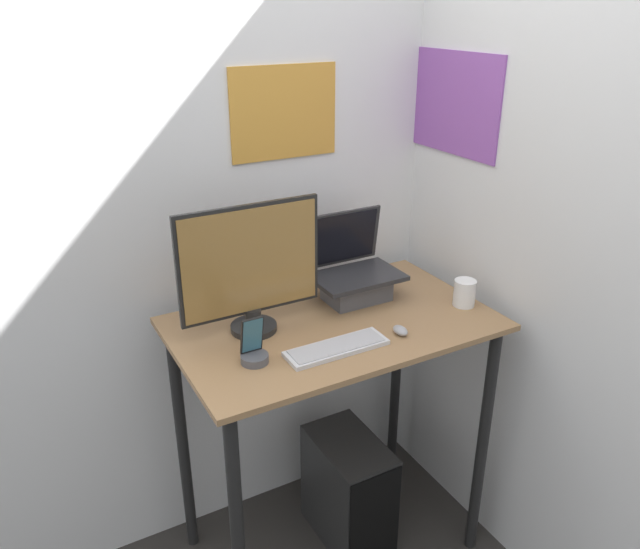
% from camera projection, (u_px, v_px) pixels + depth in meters
% --- Properties ---
extents(wall_back, '(6.00, 0.06, 2.60)m').
position_uv_depth(wall_back, '(278.00, 200.00, 2.26)').
color(wall_back, silver).
rests_on(wall_back, ground_plane).
extents(wall_side_right, '(0.06, 6.00, 2.60)m').
position_uv_depth(wall_side_right, '(554.00, 231.00, 1.95)').
color(wall_side_right, silver).
rests_on(wall_side_right, ground_plane).
extents(desk, '(1.05, 0.64, 0.99)m').
position_uv_depth(desk, '(333.00, 366.00, 2.13)').
color(desk, '#936D47').
rests_on(desk, ground_plane).
extents(laptop, '(0.31, 0.23, 0.30)m').
position_uv_depth(laptop, '(354.00, 277.00, 2.20)').
color(laptop, '#4C4C51').
rests_on(laptop, desk).
extents(monitor, '(0.47, 0.15, 0.42)m').
position_uv_depth(monitor, '(251.00, 270.00, 1.92)').
color(monitor, black).
rests_on(monitor, desk).
extents(keyboard, '(0.32, 0.10, 0.02)m').
position_uv_depth(keyboard, '(337.00, 348.00, 1.89)').
color(keyboard, silver).
rests_on(keyboard, desk).
extents(mouse, '(0.04, 0.06, 0.03)m').
position_uv_depth(mouse, '(400.00, 330.00, 1.98)').
color(mouse, '#99999E').
rests_on(mouse, desk).
extents(cell_phone, '(0.08, 0.08, 0.15)m').
position_uv_depth(cell_phone, '(254.00, 351.00, 1.82)').
color(cell_phone, '#4C4C51').
rests_on(cell_phone, desk).
extents(computer_tower, '(0.23, 0.37, 0.44)m').
position_uv_depth(computer_tower, '(348.00, 490.00, 2.42)').
color(computer_tower, black).
rests_on(computer_tower, ground_plane).
extents(mug, '(0.08, 0.08, 0.09)m').
position_uv_depth(mug, '(464.00, 293.00, 2.15)').
color(mug, white).
rests_on(mug, desk).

